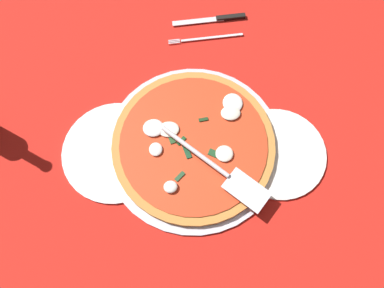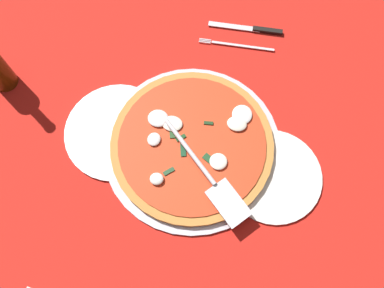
{
  "view_description": "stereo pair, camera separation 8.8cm",
  "coord_description": "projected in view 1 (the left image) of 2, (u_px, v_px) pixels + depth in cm",
  "views": [
    {
      "loc": [
        -0.32,
        30.9,
        84.36
      ],
      "look_at": [
        -2.67,
        -0.02,
        2.05
      ],
      "focal_mm": 36.76,
      "sensor_mm": 36.0,
      "label": 1
    },
    {
      "loc": [
        -9.09,
        30.32,
        84.36
      ],
      "look_at": [
        -2.67,
        -0.02,
        2.05
      ],
      "focal_mm": 36.76,
      "sensor_mm": 36.0,
      "label": 2
    }
  ],
  "objects": [
    {
      "name": "place_setting_near",
      "position": [
        210.0,
        29.0,
        1.01
      ],
      "size": [
        20.92,
        13.12,
        1.4
      ],
      "rotation": [
        0.0,
        0.0,
        0.05
      ],
      "color": "white",
      "rests_on": "ground_plane"
    },
    {
      "name": "pizza",
      "position": [
        192.0,
        144.0,
        0.88
      ],
      "size": [
        36.67,
        36.67,
        2.92
      ],
      "color": "#C78139",
      "rests_on": "pizza_pan"
    },
    {
      "name": "checker_pattern",
      "position": [
        180.0,
        148.0,
        0.9
      ],
      "size": [
        113.42,
        113.42,
        0.1
      ],
      "color": "silver",
      "rests_on": "ground_plane"
    },
    {
      "name": "pizza_server",
      "position": [
        217.0,
        169.0,
        0.84
      ],
      "size": [
        22.4,
        20.85,
        1.0
      ],
      "rotation": [
        0.0,
        0.0,
        2.4
      ],
      "color": "silver",
      "rests_on": "pizza"
    },
    {
      "name": "dinner_plate_right",
      "position": [
        114.0,
        153.0,
        0.89
      ],
      "size": [
        24.08,
        24.08,
        1.0
      ],
      "primitive_type": "cylinder",
      "color": "white",
      "rests_on": "ground_plane"
    },
    {
      "name": "ground_plane",
      "position": [
        180.0,
        149.0,
        0.9
      ],
      "size": [
        113.42,
        113.42,
        0.8
      ],
      "primitive_type": "cube",
      "color": "red"
    },
    {
      "name": "pizza_pan",
      "position": [
        192.0,
        146.0,
        0.89
      ],
      "size": [
        40.21,
        40.21,
        0.95
      ],
      "primitive_type": "cylinder",
      "color": "silver",
      "rests_on": "ground_plane"
    },
    {
      "name": "dinner_plate_left",
      "position": [
        276.0,
        153.0,
        0.89
      ],
      "size": [
        21.7,
        21.7,
        1.0
      ],
      "primitive_type": "cylinder",
      "color": "white",
      "rests_on": "ground_plane"
    }
  ]
}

